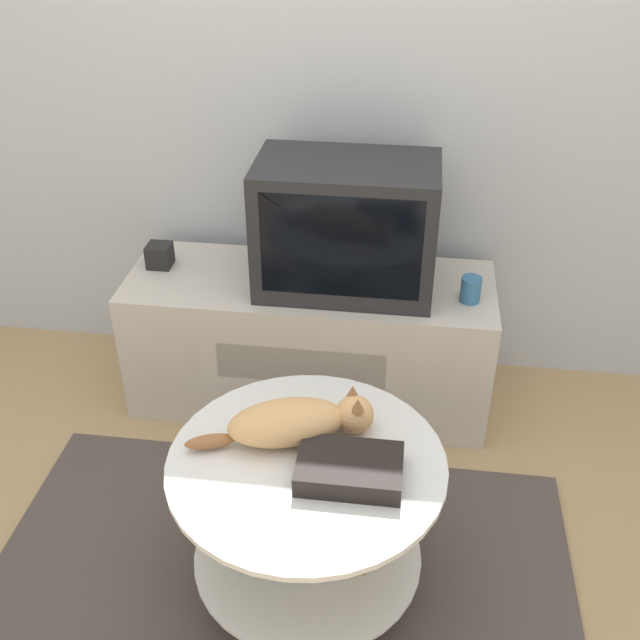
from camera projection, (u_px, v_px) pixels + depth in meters
ground_plane at (278, 589)px, 2.27m from camera, size 12.00×12.00×0.00m
wall_back at (332, 45)px, 2.62m from camera, size 8.00×0.05×2.60m
rug at (278, 587)px, 2.26m from camera, size 1.78×1.14×0.02m
tv_stand at (310, 340)px, 2.91m from camera, size 1.37×0.49×0.53m
tv at (346, 227)px, 2.62m from camera, size 0.63×0.38×0.47m
speaker at (160, 255)px, 2.84m from camera, size 0.09×0.09×0.09m
mug at (471, 289)px, 2.62m from camera, size 0.07×0.07×0.09m
coffee_table at (306, 509)px, 2.10m from camera, size 0.76×0.76×0.49m
dvd_box at (349, 469)px, 1.93m from camera, size 0.27×0.18×0.06m
cat at (297, 421)px, 2.05m from camera, size 0.51×0.25×0.13m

